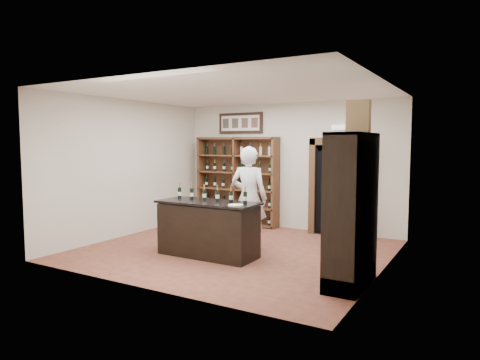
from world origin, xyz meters
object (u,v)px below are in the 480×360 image
at_px(wine_shelf, 238,181).
at_px(shopkeeper, 249,198).
at_px(wine_crate, 358,117).
at_px(counter_bottle_0, 180,193).
at_px(side_cabinet, 353,234).
at_px(tasting_counter, 208,229).

relative_size(wine_shelf, shopkeeper, 1.11).
height_order(wine_shelf, shopkeeper, wine_shelf).
relative_size(shopkeeper, wine_crate, 4.20).
xyz_separation_m(wine_shelf, wine_crate, (3.79, -2.97, 1.34)).
relative_size(counter_bottle_0, wine_crate, 0.63).
height_order(counter_bottle_0, side_cabinet, side_cabinet).
height_order(side_cabinet, shopkeeper, side_cabinet).
distance_m(counter_bottle_0, wine_crate, 3.66).
bearing_deg(wine_crate, wine_shelf, 143.57).
relative_size(wine_shelf, tasting_counter, 1.17).
height_order(tasting_counter, side_cabinet, side_cabinet).
bearing_deg(wine_shelf, counter_bottle_0, -82.37).
xyz_separation_m(tasting_counter, counter_bottle_0, (-0.72, 0.10, 0.61)).
distance_m(counter_bottle_0, side_cabinet, 3.49).
relative_size(wine_shelf, counter_bottle_0, 7.33).
relative_size(tasting_counter, wine_crate, 3.97).
xyz_separation_m(shopkeeper, wine_crate, (2.31, -0.88, 1.44)).
bearing_deg(shopkeeper, wine_crate, 152.34).
xyz_separation_m(side_cabinet, wine_crate, (-0.03, 0.26, 1.68)).
xyz_separation_m(counter_bottle_0, shopkeeper, (1.10, 0.74, -0.11)).
distance_m(tasting_counter, wine_crate, 3.32).
height_order(tasting_counter, shopkeeper, shopkeeper).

